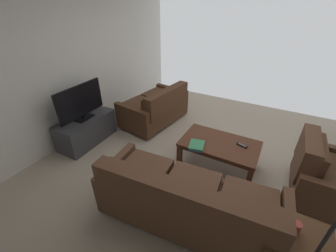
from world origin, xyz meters
TOP-DOWN VIEW (x-y plane):
  - ground_plane at (0.00, 0.00)m, footprint 5.06×5.51m
  - wall_right at (2.53, 0.00)m, footprint 0.12×5.51m
  - sofa_main at (-0.10, 1.05)m, footprint 2.09×0.95m
  - loveseat_near at (1.45, -0.82)m, footprint 1.01×1.47m
  - coffee_table at (-0.11, -0.09)m, footprint 1.12×0.67m
  - end_table at (-1.12, 1.11)m, footprint 0.50×0.50m
  - tv_stand at (2.17, 0.39)m, footprint 0.49×1.05m
  - flat_tv at (2.17, 0.39)m, footprint 0.21×0.92m
  - armchair_side at (-1.48, -0.16)m, footprint 0.87×0.94m
  - coffee_mug at (-1.07, 1.07)m, footprint 0.10×0.08m
  - book_stack at (0.15, 0.17)m, footprint 0.25×0.29m
  - tv_remote at (-0.41, -0.17)m, footprint 0.17×0.09m

SIDE VIEW (x-z plane):
  - ground_plane at x=0.00m, z-range -0.01..0.00m
  - tv_stand at x=2.17m, z-range 0.00..0.48m
  - loveseat_near at x=1.45m, z-range -0.05..0.75m
  - armchair_side at x=-1.48m, z-range -0.07..0.77m
  - sofa_main at x=-0.10m, z-range -0.06..0.78m
  - coffee_table at x=-0.11m, z-range 0.16..0.60m
  - tv_remote at x=-0.41m, z-range 0.44..0.47m
  - book_stack at x=0.15m, z-range 0.44..0.49m
  - end_table at x=-1.12m, z-range 0.20..0.80m
  - coffee_mug at x=-1.07m, z-range 0.60..0.70m
  - flat_tv at x=2.17m, z-range 0.50..1.09m
  - wall_right at x=2.53m, z-range 0.00..2.51m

